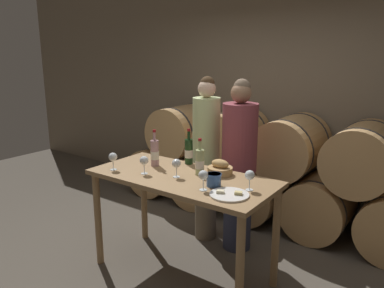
{
  "coord_description": "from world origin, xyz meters",
  "views": [
    {
      "loc": [
        1.84,
        -2.42,
        1.96
      ],
      "look_at": [
        0.0,
        0.15,
        1.19
      ],
      "focal_mm": 35.0,
      "sensor_mm": 36.0,
      "label": 1
    }
  ],
  "objects_px": {
    "bread_basket": "(220,169)",
    "wine_glass_center": "(176,164)",
    "person_left": "(206,157)",
    "wine_glass_right": "(203,176)",
    "wine_bottle_red": "(189,151)",
    "wine_bottle_white": "(200,162)",
    "tasting_table": "(182,190)",
    "blue_crock": "(214,179)",
    "wine_glass_far_right": "(250,176)",
    "wine_glass_far_left": "(113,157)",
    "cheese_plate": "(229,194)",
    "wine_bottle_rose": "(155,153)",
    "wine_glass_left": "(144,161)",
    "person_right": "(239,166)"
  },
  "relations": [
    {
      "from": "tasting_table",
      "to": "person_left",
      "type": "distance_m",
      "value": 0.75
    },
    {
      "from": "bread_basket",
      "to": "wine_bottle_red",
      "type": "bearing_deg",
      "value": 165.69
    },
    {
      "from": "cheese_plate",
      "to": "wine_glass_center",
      "type": "bearing_deg",
      "value": 169.61
    },
    {
      "from": "person_left",
      "to": "wine_glass_far_left",
      "type": "height_order",
      "value": "person_left"
    },
    {
      "from": "blue_crock",
      "to": "wine_glass_right",
      "type": "distance_m",
      "value": 0.14
    },
    {
      "from": "wine_bottle_red",
      "to": "bread_basket",
      "type": "relative_size",
      "value": 1.55
    },
    {
      "from": "tasting_table",
      "to": "person_right",
      "type": "xyz_separation_m",
      "value": [
        0.17,
        0.71,
        0.07
      ]
    },
    {
      "from": "wine_bottle_white",
      "to": "cheese_plate",
      "type": "relative_size",
      "value": 1.09
    },
    {
      "from": "wine_bottle_red",
      "to": "wine_bottle_white",
      "type": "distance_m",
      "value": 0.34
    },
    {
      "from": "wine_bottle_red",
      "to": "wine_glass_center",
      "type": "height_order",
      "value": "wine_bottle_red"
    },
    {
      "from": "wine_glass_far_right",
      "to": "wine_bottle_red",
      "type": "bearing_deg",
      "value": 159.31
    },
    {
      "from": "wine_bottle_red",
      "to": "wine_bottle_rose",
      "type": "distance_m",
      "value": 0.32
    },
    {
      "from": "wine_bottle_white",
      "to": "wine_bottle_rose",
      "type": "distance_m",
      "value": 0.49
    },
    {
      "from": "bread_basket",
      "to": "wine_glass_left",
      "type": "height_order",
      "value": "wine_glass_left"
    },
    {
      "from": "wine_bottle_red",
      "to": "cheese_plate",
      "type": "xyz_separation_m",
      "value": [
        0.72,
        -0.49,
        -0.11
      ]
    },
    {
      "from": "blue_crock",
      "to": "wine_bottle_white",
      "type": "bearing_deg",
      "value": 145.85
    },
    {
      "from": "person_left",
      "to": "wine_glass_right",
      "type": "bearing_deg",
      "value": -57.74
    },
    {
      "from": "wine_bottle_red",
      "to": "bread_basket",
      "type": "bearing_deg",
      "value": -14.31
    },
    {
      "from": "wine_glass_far_left",
      "to": "bread_basket",
      "type": "bearing_deg",
      "value": 27.7
    },
    {
      "from": "wine_bottle_red",
      "to": "bread_basket",
      "type": "xyz_separation_m",
      "value": [
        0.41,
        -0.1,
        -0.07
      ]
    },
    {
      "from": "person_right",
      "to": "wine_glass_left",
      "type": "bearing_deg",
      "value": -118.29
    },
    {
      "from": "person_right",
      "to": "wine_bottle_white",
      "type": "height_order",
      "value": "person_right"
    },
    {
      "from": "person_left",
      "to": "wine_glass_far_right",
      "type": "distance_m",
      "value": 1.1
    },
    {
      "from": "cheese_plate",
      "to": "wine_glass_center",
      "type": "xyz_separation_m",
      "value": [
        -0.58,
        0.11,
        0.11
      ]
    },
    {
      "from": "wine_bottle_red",
      "to": "wine_glass_center",
      "type": "relative_size",
      "value": 2.12
    },
    {
      "from": "tasting_table",
      "to": "bread_basket",
      "type": "xyz_separation_m",
      "value": [
        0.25,
        0.22,
        0.18
      ]
    },
    {
      "from": "cheese_plate",
      "to": "wine_glass_center",
      "type": "distance_m",
      "value": 0.6
    },
    {
      "from": "tasting_table",
      "to": "blue_crock",
      "type": "bearing_deg",
      "value": -8.78
    },
    {
      "from": "cheese_plate",
      "to": "wine_glass_left",
      "type": "relative_size",
      "value": 1.86
    },
    {
      "from": "person_right",
      "to": "wine_glass_left",
      "type": "xyz_separation_m",
      "value": [
        -0.46,
        -0.86,
        0.17
      ]
    },
    {
      "from": "wine_bottle_red",
      "to": "blue_crock",
      "type": "bearing_deg",
      "value": -36.1
    },
    {
      "from": "cheese_plate",
      "to": "wine_glass_far_left",
      "type": "height_order",
      "value": "wine_glass_far_left"
    },
    {
      "from": "cheese_plate",
      "to": "wine_bottle_red",
      "type": "bearing_deg",
      "value": 146.14
    },
    {
      "from": "wine_bottle_rose",
      "to": "blue_crock",
      "type": "xyz_separation_m",
      "value": [
        0.74,
        -0.14,
        -0.07
      ]
    },
    {
      "from": "blue_crock",
      "to": "wine_glass_center",
      "type": "xyz_separation_m",
      "value": [
        -0.37,
        0.0,
        0.06
      ]
    },
    {
      "from": "wine_bottle_rose",
      "to": "bread_basket",
      "type": "relative_size",
      "value": 1.57
    },
    {
      "from": "wine_bottle_rose",
      "to": "blue_crock",
      "type": "bearing_deg",
      "value": -11.05
    },
    {
      "from": "wine_bottle_red",
      "to": "wine_bottle_white",
      "type": "bearing_deg",
      "value": -37.85
    },
    {
      "from": "wine_glass_right",
      "to": "wine_glass_far_right",
      "type": "relative_size",
      "value": 1.0
    },
    {
      "from": "wine_bottle_white",
      "to": "cheese_plate",
      "type": "xyz_separation_m",
      "value": [
        0.45,
        -0.28,
        -0.1
      ]
    },
    {
      "from": "wine_glass_far_left",
      "to": "tasting_table",
      "type": "bearing_deg",
      "value": 20.56
    },
    {
      "from": "person_left",
      "to": "wine_bottle_rose",
      "type": "bearing_deg",
      "value": -104.22
    },
    {
      "from": "wine_bottle_white",
      "to": "cheese_plate",
      "type": "distance_m",
      "value": 0.54
    },
    {
      "from": "person_right",
      "to": "person_left",
      "type": "bearing_deg",
      "value": 180.0
    },
    {
      "from": "wine_bottle_rose",
      "to": "blue_crock",
      "type": "relative_size",
      "value": 2.79
    },
    {
      "from": "wine_glass_far_left",
      "to": "wine_glass_center",
      "type": "bearing_deg",
      "value": 16.23
    },
    {
      "from": "wine_bottle_red",
      "to": "wine_glass_far_right",
      "type": "relative_size",
      "value": 2.12
    },
    {
      "from": "person_right",
      "to": "wine_bottle_white",
      "type": "distance_m",
      "value": 0.62
    },
    {
      "from": "bread_basket",
      "to": "wine_glass_center",
      "type": "distance_m",
      "value": 0.39
    },
    {
      "from": "bread_basket",
      "to": "tasting_table",
      "type": "bearing_deg",
      "value": -138.34
    }
  ]
}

